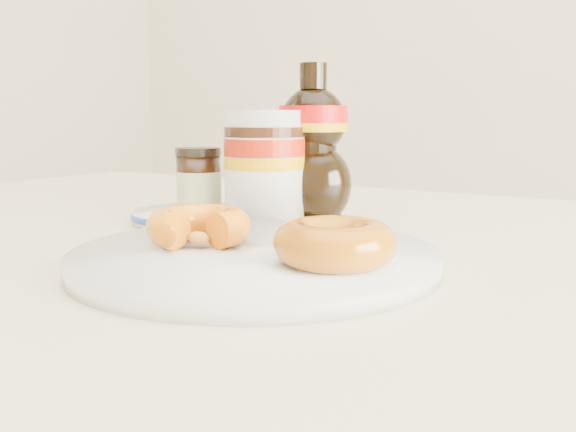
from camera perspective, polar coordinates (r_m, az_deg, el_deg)
The scene contains 8 objects.
dining_table at distance 0.67m, azimuth -0.80°, elevation -8.75°, with size 1.40×0.90×0.75m.
plate at distance 0.52m, azimuth -2.93°, elevation -3.71°, with size 0.30×0.30×0.01m.
donut_bitten at distance 0.54m, azimuth -7.92°, elevation -0.91°, with size 0.09×0.09×0.03m, color orange.
donut_whole at distance 0.46m, azimuth 4.18°, elevation -2.39°, with size 0.09×0.09×0.03m, color #A15F0A.
nutella_jar at distance 0.71m, azimuth -2.09°, elevation 4.68°, with size 0.09×0.09×0.13m.
syrup_bottle at distance 0.73m, azimuth 2.23°, elevation 6.43°, with size 0.09×0.08×0.18m, color black, non-canonical shape.
dark_jar at distance 0.75m, azimuth -7.93°, elevation 2.77°, with size 0.05×0.05×0.08m.
blue_rim_saucer at distance 0.74m, azimuth -8.42°, elevation 0.04°, with size 0.14×0.14×0.01m.
Camera 1 is at (0.35, -0.44, 0.87)m, focal length 40.00 mm.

